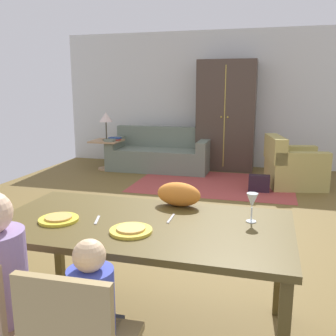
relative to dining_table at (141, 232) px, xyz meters
name	(u,v)px	position (x,y,z in m)	size (l,w,h in m)	color
ground_plane	(182,218)	(-0.25, 2.25, -0.70)	(6.64, 6.71, 0.02)	brown
back_wall	(221,100)	(-0.25, 5.65, 0.66)	(6.64, 0.10, 2.70)	silver
dining_table	(141,232)	(0.00, 0.00, 0.00)	(1.85, 0.96, 0.76)	#4F401B
plate_near_man	(59,219)	(-0.51, -0.12, 0.08)	(0.25, 0.25, 0.02)	yellow
pizza_near_man	(59,217)	(-0.51, -0.12, 0.09)	(0.17, 0.17, 0.01)	gold
plate_near_child	(131,231)	(0.00, -0.18, 0.08)	(0.25, 0.25, 0.02)	yellow
pizza_near_child	(131,228)	(0.00, -0.18, 0.09)	(0.17, 0.17, 0.01)	#D9A452
wine_glass	(252,202)	(0.67, 0.18, 0.20)	(0.07, 0.07, 0.19)	silver
fork	(97,220)	(-0.28, -0.05, 0.07)	(0.02, 0.15, 0.01)	silver
knife	(171,218)	(0.17, 0.10, 0.07)	(0.01, 0.17, 0.01)	silver
person_man	(4,302)	(-0.51, -0.67, -0.18)	(0.30, 0.41, 1.11)	#283740
person_child	(96,334)	(0.00, -0.67, -0.26)	(0.22, 0.29, 0.92)	#3E4248
cat	(179,194)	(0.15, 0.38, 0.15)	(0.32, 0.16, 0.17)	orange
area_rug	(214,183)	(-0.12, 4.02, -0.69)	(2.60, 1.80, 0.01)	#A23E3A
couch	(160,154)	(-1.31, 4.88, -0.39)	(1.95, 0.86, 0.82)	slate
armchair	(292,167)	(1.13, 4.21, -0.37)	(1.02, 1.01, 0.82)	tan
armoire	(226,116)	(-0.08, 5.26, 0.36)	(1.10, 0.59, 2.10)	#44362D
side_table	(107,150)	(-2.33, 4.62, -0.31)	(0.56, 0.56, 0.58)	tan
table_lamp	(106,118)	(-2.33, 4.62, 0.32)	(0.26, 0.26, 0.54)	#474332
book_lower	(114,140)	(-2.17, 4.65, -0.10)	(0.22, 0.16, 0.03)	#9F372A
book_upper	(115,138)	(-2.17, 4.67, -0.07)	(0.22, 0.16, 0.03)	navy
handbag	(259,183)	(0.63, 3.72, -0.56)	(0.32, 0.16, 0.26)	black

